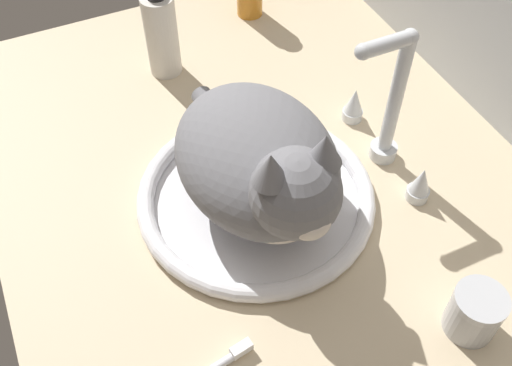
% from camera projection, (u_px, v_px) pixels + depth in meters
% --- Properties ---
extents(countertop, '(1.06, 0.74, 0.03)m').
position_uv_depth(countertop, '(274.00, 206.00, 0.85)').
color(countertop, '#CCB793').
rests_on(countertop, ground).
extents(sink_basin, '(0.33, 0.33, 0.02)m').
position_uv_depth(sink_basin, '(256.00, 197.00, 0.82)').
color(sink_basin, white).
rests_on(sink_basin, countertop).
extents(faucet, '(0.21, 0.10, 0.22)m').
position_uv_depth(faucet, '(388.00, 115.00, 0.82)').
color(faucet, silver).
rests_on(faucet, countertop).
extents(cat, '(0.36, 0.20, 0.19)m').
position_uv_depth(cat, '(263.00, 165.00, 0.75)').
color(cat, slate).
rests_on(cat, sink_basin).
extents(soap_pump_bottle, '(0.05, 0.05, 0.20)m').
position_uv_depth(soap_pump_bottle, '(161.00, 33.00, 0.96)').
color(soap_pump_bottle, silver).
rests_on(soap_pump_bottle, countertop).
extents(metal_jar, '(0.06, 0.06, 0.07)m').
position_uv_depth(metal_jar, '(475.00, 312.00, 0.69)').
color(metal_jar, '#B2B5BA').
rests_on(metal_jar, countertop).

